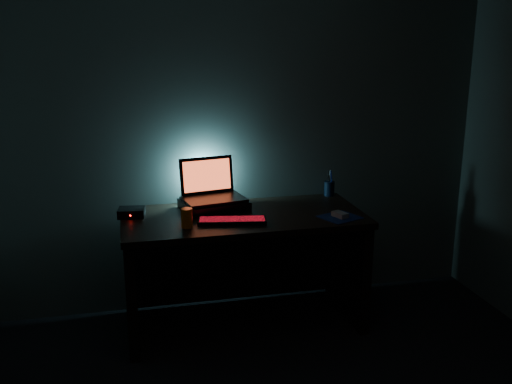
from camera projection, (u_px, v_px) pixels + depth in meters
room at (342, 214)px, 1.90m from camera, size 3.50×4.00×2.50m
desk at (242, 250)px, 3.67m from camera, size 1.50×0.70×0.75m
riser at (214, 205)px, 3.65m from camera, size 0.45×0.37×0.06m
laptop at (211, 189)px, 3.68m from camera, size 0.42×0.35×0.26m
keyboard at (232, 221)px, 3.40m from camera, size 0.42×0.20×0.03m
mousepad at (340, 217)px, 3.50m from camera, size 0.28×0.27×0.00m
mouse at (340, 215)px, 3.49m from camera, size 0.09×0.11×0.03m
pen_cup at (329, 189)px, 3.97m from camera, size 0.08×0.08×0.10m
juice_glass at (187, 218)px, 3.30m from camera, size 0.08×0.08×0.12m
router at (132, 212)px, 3.51m from camera, size 0.18×0.15×0.05m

